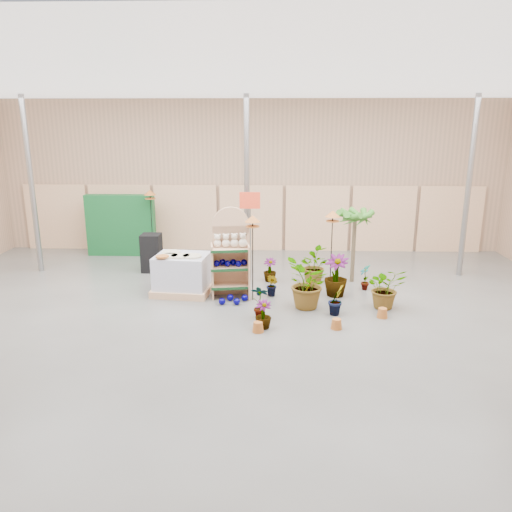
% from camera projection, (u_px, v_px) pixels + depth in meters
% --- Properties ---
extents(room, '(15.20, 12.10, 4.70)m').
position_uv_depth(room, '(240.00, 205.00, 10.04)').
color(room, '#4F4E4C').
rests_on(room, ground).
extents(display_shelf, '(0.92, 0.65, 2.03)m').
position_uv_depth(display_shelf, '(231.00, 256.00, 11.20)').
color(display_shelf, tan).
rests_on(display_shelf, ground).
extents(teddy_bears, '(0.75, 0.20, 0.32)m').
position_uv_depth(teddy_bears, '(231.00, 242.00, 11.02)').
color(teddy_bears, beige).
rests_on(teddy_bears, display_shelf).
extents(gazing_balls_shelf, '(0.74, 0.25, 0.14)m').
position_uv_depth(gazing_balls_shelf, '(230.00, 263.00, 11.12)').
color(gazing_balls_shelf, '#020058').
rests_on(gazing_balls_shelf, display_shelf).
extents(gazing_balls_floor, '(0.63, 0.39, 0.15)m').
position_uv_depth(gazing_balls_floor, '(233.00, 300.00, 10.92)').
color(gazing_balls_floor, '#020058').
rests_on(gazing_balls_floor, ground).
extents(pallet_stack, '(1.39, 1.20, 0.95)m').
position_uv_depth(pallet_stack, '(182.00, 274.00, 11.47)').
color(pallet_stack, tan).
rests_on(pallet_stack, ground).
extents(charcoal_planters, '(0.50, 0.50, 1.00)m').
position_uv_depth(charcoal_planters, '(152.00, 253.00, 13.14)').
color(charcoal_planters, black).
rests_on(charcoal_planters, ground).
extents(trellis_stock, '(2.00, 0.30, 1.80)m').
position_uv_depth(trellis_stock, '(121.00, 225.00, 14.64)').
color(trellis_stock, '#104F22').
rests_on(trellis_stock, ground).
extents(offer_sign, '(0.50, 0.08, 2.20)m').
position_uv_depth(offer_sign, '(250.00, 218.00, 12.20)').
color(offer_sign, gray).
rests_on(offer_sign, ground).
extents(bird_table_front, '(0.34, 0.34, 1.91)m').
position_uv_depth(bird_table_front, '(253.00, 222.00, 10.67)').
color(bird_table_front, black).
rests_on(bird_table_front, ground).
extents(bird_table_right, '(0.34, 0.34, 1.91)m').
position_uv_depth(bird_table_right, '(333.00, 217.00, 11.23)').
color(bird_table_right, black).
rests_on(bird_table_right, ground).
extents(bird_table_back, '(0.34, 0.34, 2.00)m').
position_uv_depth(bird_table_back, '(150.00, 195.00, 13.95)').
color(bird_table_back, black).
rests_on(bird_table_back, ground).
extents(palm, '(0.70, 0.70, 1.91)m').
position_uv_depth(palm, '(355.00, 216.00, 11.98)').
color(palm, brown).
rests_on(palm, ground).
extents(potted_plant_0, '(0.42, 0.33, 0.69)m').
position_uv_depth(potted_plant_0, '(260.00, 301.00, 10.04)').
color(potted_plant_0, '#327220').
rests_on(potted_plant_0, ground).
extents(potted_plant_1, '(0.45, 0.43, 0.63)m').
position_uv_depth(potted_plant_1, '(305.00, 295.00, 10.52)').
color(potted_plant_1, '#327220').
rests_on(potted_plant_1, ground).
extents(potted_plant_2, '(0.96, 1.08, 1.10)m').
position_uv_depth(potted_plant_2, '(308.00, 284.00, 10.47)').
color(potted_plant_2, '#327220').
rests_on(potted_plant_2, ground).
extents(potted_plant_3, '(0.72, 0.72, 0.96)m').
position_uv_depth(potted_plant_3, '(336.00, 275.00, 11.28)').
color(potted_plant_3, '#327220').
rests_on(potted_plant_3, ground).
extents(potted_plant_4, '(0.22, 0.32, 0.61)m').
position_uv_depth(potted_plant_4, '(365.00, 277.00, 11.73)').
color(potted_plant_4, '#327220').
rests_on(potted_plant_4, ground).
extents(potted_plant_5, '(0.36, 0.37, 0.52)m').
position_uv_depth(potted_plant_5, '(272.00, 285.00, 11.29)').
color(potted_plant_5, '#327220').
rests_on(potted_plant_5, ground).
extents(potted_plant_6, '(0.89, 0.95, 0.87)m').
position_uv_depth(potted_plant_6, '(312.00, 265.00, 12.22)').
color(potted_plant_6, '#327220').
rests_on(potted_plant_6, ground).
extents(potted_plant_7, '(0.32, 0.32, 0.56)m').
position_uv_depth(potted_plant_7, '(263.00, 314.00, 9.53)').
color(potted_plant_7, '#327220').
rests_on(potted_plant_7, ground).
extents(potted_plant_9, '(0.44, 0.45, 0.64)m').
position_uv_depth(potted_plant_9, '(336.00, 300.00, 10.21)').
color(potted_plant_9, '#327220').
rests_on(potted_plant_9, ground).
extents(potted_plant_10, '(0.86, 0.76, 0.90)m').
position_uv_depth(potted_plant_10, '(386.00, 288.00, 10.54)').
color(potted_plant_10, '#327220').
rests_on(potted_plant_10, ground).
extents(potted_plant_11, '(0.36, 0.36, 0.58)m').
position_uv_depth(potted_plant_11, '(270.00, 270.00, 12.35)').
color(potted_plant_11, '#327220').
rests_on(potted_plant_11, ground).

